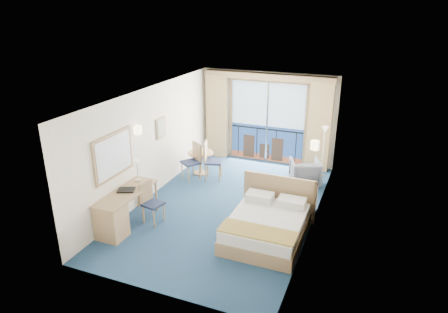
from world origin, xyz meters
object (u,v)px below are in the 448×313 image
desk (115,216)px  round_table (200,157)px  armchair (305,172)px  floor_lamp (324,139)px  bed (267,225)px  table_chair_a (210,158)px  table_chair_b (193,159)px  desk_chair (150,200)px  nightstand (305,201)px

desk → round_table: 3.57m
armchair → floor_lamp: size_ratio=0.52×
bed → desk: (-2.95, -1.06, 0.14)m
table_chair_a → table_chair_b: 0.45m
round_table → armchair: bearing=7.5°
floor_lamp → table_chair_a: bearing=-155.2°
bed → round_table: size_ratio=2.70×
bed → table_chair_a: 3.23m
desk → round_table: (0.28, 3.56, 0.06)m
armchair → desk: 5.04m
floor_lamp → table_chair_b: 3.57m
round_table → desk_chair: bearing=-88.0°
desk → armchair: bearing=51.4°
armchair → table_chair_b: table_chair_b is taller
table_chair_a → table_chair_b: table_chair_a is taller
nightstand → desk: size_ratio=0.37×
table_chair_b → table_chair_a: bearing=53.5°
nightstand → floor_lamp: bearing=89.5°
round_table → nightstand: bearing=-20.3°
floor_lamp → desk: floor_lamp is taller
desk → table_chair_b: 3.19m
bed → desk: 3.13m
floor_lamp → table_chair_b: size_ratio=1.42×
nightstand → round_table: bearing=159.7°
bed → table_chair_a: (-2.27, 2.27, 0.31)m
desk → table_chair_b: (0.25, 3.18, 0.15)m
nightstand → table_chair_b: (-3.21, 0.79, 0.27)m
nightstand → bed: bearing=-111.0°
nightstand → floor_lamp: 2.37m
armchair → nightstand: bearing=79.2°
armchair → desk: bearing=29.2°
desk_chair → table_chair_b: size_ratio=0.90×
nightstand → table_chair_b: size_ratio=0.59×
table_chair_a → table_chair_b: (-0.43, -0.15, -0.03)m
desk_chair → table_chair_b: table_chair_b is taller
armchair → table_chair_a: 2.56m
nightstand → table_chair_b: table_chair_b is taller
nightstand → table_chair_b: bearing=166.2°
nightstand → desk_chair: desk_chair is taller
desk → desk_chair: size_ratio=1.79×
floor_lamp → armchair: bearing=-116.1°
desk → floor_lamp: bearing=53.0°
armchair → desk_chair: size_ratio=0.82×
bed → armchair: 2.89m
floor_lamp → desk_chair: size_ratio=1.57×
bed → desk_chair: size_ratio=2.09×
nightstand → round_table: (-3.18, 1.17, 0.18)m
bed → table_chair_a: table_chair_a is taller
round_table → floor_lamp: bearing=18.3°
nightstand → armchair: (-0.31, 1.55, 0.04)m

